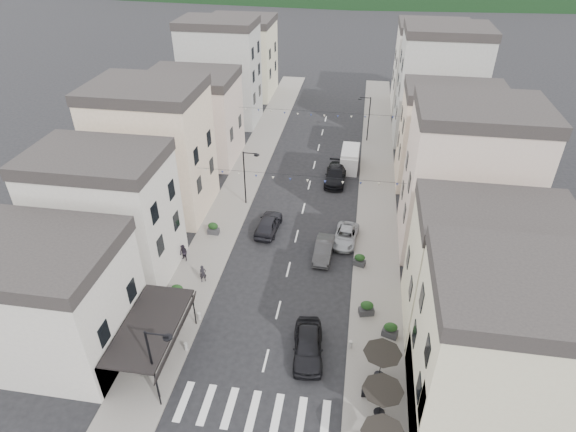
# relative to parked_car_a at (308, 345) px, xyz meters

# --- Properties ---
(sidewalk_left) EXTENTS (4.00, 76.00, 0.12)m
(sidewalk_left) POSITION_rel_parked_car_a_xyz_m (-10.30, 24.96, -0.80)
(sidewalk_left) COLOR slate
(sidewalk_left) RESTS_ON ground
(sidewalk_right) EXTENTS (4.00, 76.00, 0.12)m
(sidewalk_right) POSITION_rel_parked_car_a_xyz_m (4.70, 24.96, -0.80)
(sidewalk_right) COLOR slate
(sidewalk_right) RESTS_ON ground
(boutique_building) EXTENTS (12.00, 8.00, 8.00)m
(boutique_building) POSITION_rel_parked_car_a_xyz_m (-18.30, -2.04, 3.14)
(boutique_building) COLOR beige
(boutique_building) RESTS_ON ground
(bistro_building) EXTENTS (10.00, 8.00, 10.00)m
(bistro_building) POSITION_rel_parked_car_a_xyz_m (11.70, -3.04, 4.14)
(bistro_building) COLOR beige
(bistro_building) RESTS_ON ground
(boutique_awning) EXTENTS (3.77, 7.50, 3.28)m
(boutique_awning) POSITION_rel_parked_car_a_xyz_m (-10.05, -2.04, 2.26)
(boutique_awning) COLOR black
(boutique_awning) RESTS_ON ground
(buildings_row_left) EXTENTS (10.20, 54.16, 14.00)m
(buildings_row_left) POSITION_rel_parked_car_a_xyz_m (-17.30, 30.71, 5.26)
(buildings_row_left) COLOR beige
(buildings_row_left) RESTS_ON ground
(buildings_row_right) EXTENTS (10.20, 54.16, 14.50)m
(buildings_row_right) POSITION_rel_parked_car_a_xyz_m (11.70, 29.56, 5.46)
(buildings_row_right) COLOR beige
(buildings_row_right) RESTS_ON ground
(cafe_terrace) EXTENTS (2.50, 8.10, 2.53)m
(cafe_terrace) POSITION_rel_parked_car_a_xyz_m (4.90, -4.24, 1.50)
(cafe_terrace) COLOR black
(cafe_terrace) RESTS_ON ground
(streetlamp_left_near) EXTENTS (1.70, 0.56, 6.00)m
(streetlamp_left_near) POSITION_rel_parked_car_a_xyz_m (-8.62, -5.04, 2.84)
(streetlamp_left_near) COLOR black
(streetlamp_left_near) RESTS_ON ground
(streetlamp_left_far) EXTENTS (1.70, 0.56, 6.00)m
(streetlamp_left_far) POSITION_rel_parked_car_a_xyz_m (-8.62, 18.96, 2.84)
(streetlamp_left_far) COLOR black
(streetlamp_left_far) RESTS_ON ground
(streetlamp_right_far) EXTENTS (1.70, 0.56, 6.00)m
(streetlamp_right_far) POSITION_rel_parked_car_a_xyz_m (3.02, 36.96, 2.84)
(streetlamp_right_far) COLOR black
(streetlamp_right_far) RESTS_ON ground
(bollards) EXTENTS (11.66, 10.26, 0.60)m
(bollards) POSITION_rel_parked_car_a_xyz_m (-2.80, -1.54, -0.44)
(bollards) COLOR gray
(bollards) RESTS_ON ground
(bunting_near) EXTENTS (19.00, 0.28, 0.62)m
(bunting_near) POSITION_rel_parked_car_a_xyz_m (-2.80, 14.96, 4.79)
(bunting_near) COLOR black
(bunting_near) RESTS_ON ground
(bunting_far) EXTENTS (19.00, 0.28, 0.62)m
(bunting_far) POSITION_rel_parked_car_a_xyz_m (-2.80, 30.96, 4.79)
(bunting_far) COLOR black
(bunting_far) RESTS_ON ground
(parked_car_a) EXTENTS (2.56, 5.23, 1.72)m
(parked_car_a) POSITION_rel_parked_car_a_xyz_m (0.00, 0.00, 0.00)
(parked_car_a) COLOR black
(parked_car_a) RESTS_ON ground
(parked_car_b) EXTENTS (1.69, 4.39, 1.43)m
(parked_car_b) POSITION_rel_parked_car_a_xyz_m (0.00, 11.31, -0.15)
(parked_car_b) COLOR #313033
(parked_car_b) RESTS_ON ground
(parked_car_c) EXTENTS (2.52, 4.67, 1.24)m
(parked_car_c) POSITION_rel_parked_car_a_xyz_m (1.80, 13.83, -0.24)
(parked_car_c) COLOR #9B9DA3
(parked_car_c) RESTS_ON ground
(parked_car_d) EXTENTS (2.32, 5.54, 1.60)m
(parked_car_d) POSITION_rel_parked_car_a_xyz_m (0.00, 25.30, -0.06)
(parked_car_d) COLOR black
(parked_car_d) RESTS_ON ground
(parked_car_e) EXTENTS (2.24, 4.88, 1.62)m
(parked_car_e) POSITION_rel_parked_car_a_xyz_m (-5.60, 14.44, -0.05)
(parked_car_e) COLOR black
(parked_car_e) RESTS_ON ground
(delivery_van) EXTENTS (2.09, 5.12, 2.44)m
(delivery_van) POSITION_rel_parked_car_a_xyz_m (1.40, 29.07, 0.34)
(delivery_van) COLOR silver
(delivery_van) RESTS_ON ground
(pedestrian_a) EXTENTS (0.68, 0.59, 1.57)m
(pedestrian_a) POSITION_rel_parked_car_a_xyz_m (-9.50, 6.22, 0.05)
(pedestrian_a) COLOR black
(pedestrian_a) RESTS_ON sidewalk_left
(pedestrian_b) EXTENTS (0.97, 0.89, 1.62)m
(pedestrian_b) POSITION_rel_parked_car_a_xyz_m (-12.00, 8.62, 0.07)
(pedestrian_b) COLOR black
(pedestrian_b) RESTS_ON sidewalk_left
(planter_la) EXTENTS (1.12, 0.65, 1.22)m
(planter_la) POSITION_rel_parked_car_a_xyz_m (-10.92, 4.04, -0.15)
(planter_la) COLOR #2E2D30
(planter_la) RESTS_ON sidewalk_left
(planter_lb) EXTENTS (1.10, 0.61, 1.22)m
(planter_lb) POSITION_rel_parked_car_a_xyz_m (-10.65, 13.00, -0.14)
(planter_lb) COLOR #333336
(planter_lb) RESTS_ON sidewalk_left
(planter_ra) EXTENTS (1.25, 0.92, 1.25)m
(planter_ra) POSITION_rel_parked_car_a_xyz_m (5.67, 2.50, -0.13)
(planter_ra) COLOR #29292B
(planter_ra) RESTS_ON sidewalk_right
(planter_rb) EXTENTS (1.26, 0.91, 1.26)m
(planter_rb) POSITION_rel_parked_car_a_xyz_m (3.94, 4.47, -0.13)
(planter_rb) COLOR #2C2C2E
(planter_rb) RESTS_ON sidewalk_right
(planter_rc) EXTENTS (1.16, 0.85, 1.17)m
(planter_rc) POSITION_rel_parked_car_a_xyz_m (3.20, 10.36, -0.17)
(planter_rc) COLOR #2D2D30
(planter_rc) RESTS_ON sidewalk_right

